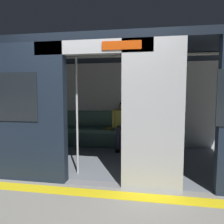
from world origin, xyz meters
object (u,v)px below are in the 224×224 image
Objects in this scene: train_car at (106,87)px; bench_seat at (116,134)px; book at (109,128)px; handbag at (141,126)px; grab_pole_door at (77,112)px; person_seated at (123,122)px.

bench_seat is at bearing -92.83° from train_car.
train_car reaches higher than book.
handbag is 1.18× the size of book.
train_car is at bearing -111.42° from grab_pole_door.
grab_pole_door reaches higher than handbag.
handbag is at bearing -173.97° from bench_seat.
handbag reaches higher than book.
person_seated is at bearing -103.09° from train_car.
train_car is at bearing 58.52° from handbag.
book is 0.10× the size of grab_pole_door.
book is at bearing -19.03° from bench_seat.
person_seated is 0.49m from handbag.
train_car is 1.55m from book.
bench_seat is (-0.05, -1.06, -1.17)m from train_car.
person_seated is at bearing 14.66° from handbag.
person_seated reaches higher than handbag.
person_seated reaches higher than bench_seat.
train_car is 2.38× the size of bench_seat.
book is (0.19, -0.07, 0.12)m from bench_seat.
handbag is at bearing -153.81° from book.
train_car reaches higher than bench_seat.
handbag is (-0.64, -0.07, 0.19)m from bench_seat.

